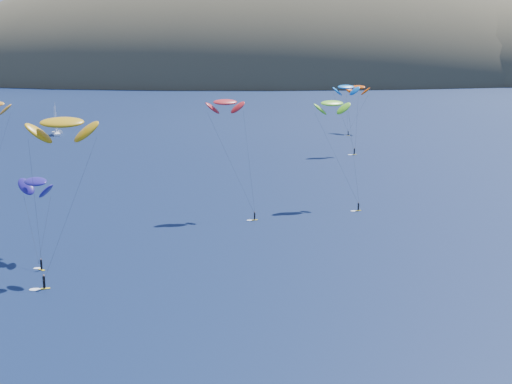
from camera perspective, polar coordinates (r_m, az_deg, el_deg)
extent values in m
ellipsoid|color=#3D3526|center=(604.82, 1.15, 8.02)|extent=(600.00, 300.00, 210.00)
ellipsoid|color=#3D3526|center=(644.60, -13.53, 8.45)|extent=(340.00, 240.00, 120.00)
ellipsoid|color=#3D3526|center=(616.30, 16.44, 7.90)|extent=(320.00, 220.00, 156.00)
cube|color=white|center=(268.40, -15.69, 4.49)|extent=(4.69, 8.41, 0.98)
cylinder|color=white|center=(268.22, -15.74, 5.72)|extent=(0.15, 0.15, 11.41)
cube|color=yellow|center=(108.55, -16.57, -7.43)|extent=(1.65, 0.80, 0.09)
cylinder|color=black|center=(108.22, -16.60, -6.93)|extent=(0.37, 0.37, 1.70)
sphere|color=#8C6047|center=(107.90, -16.63, -6.43)|extent=(0.29, 0.29, 0.29)
ellipsoid|color=gold|center=(112.19, -15.26, 5.40)|extent=(10.92, 6.81, 5.65)
cube|color=yellow|center=(149.91, 8.18, -1.48)|extent=(1.40, 0.76, 0.07)
cylinder|color=black|center=(149.70, 8.19, -1.17)|extent=(0.32, 0.32, 1.44)
sphere|color=#8C6047|center=(149.51, 8.20, -0.86)|extent=(0.24, 0.24, 0.24)
ellipsoid|color=#80E82C|center=(153.61, 6.11, 7.08)|extent=(8.64, 5.80, 4.42)
cube|color=yellow|center=(218.61, 7.86, 2.99)|extent=(1.61, 0.85, 0.09)
cylinder|color=black|center=(218.46, 7.87, 3.24)|extent=(0.36, 0.36, 1.65)
sphere|color=#8C6047|center=(218.30, 7.88, 3.49)|extent=(0.28, 0.28, 0.28)
ellipsoid|color=blue|center=(219.05, 7.22, 8.34)|extent=(9.08, 5.99, 4.65)
cube|color=yellow|center=(141.05, -0.11, -2.25)|extent=(1.33, 0.65, 0.07)
cylinder|color=black|center=(140.84, -0.11, -1.94)|extent=(0.30, 0.30, 1.37)
sphere|color=#8C6047|center=(140.64, -0.12, -1.63)|extent=(0.23, 0.23, 0.23)
ellipsoid|color=red|center=(144.23, -2.48, 7.20)|extent=(8.11, 5.09, 4.19)
cube|color=yellow|center=(116.96, -16.77, -5.98)|extent=(1.29, 1.21, 0.08)
cylinder|color=black|center=(116.70, -16.80, -5.58)|extent=(0.32, 0.32, 1.47)
sphere|color=#8C6047|center=(116.44, -16.83, -5.18)|extent=(0.25, 0.25, 0.25)
ellipsoid|color=navy|center=(123.03, -17.23, 0.81)|extent=(8.52, 8.17, 4.50)
cube|color=yellow|center=(259.44, 7.38, 4.52)|extent=(1.26, 1.04, 0.07)
cylinder|color=black|center=(259.33, 7.39, 4.69)|extent=(0.30, 0.30, 1.37)
sphere|color=#8C6047|center=(259.22, 7.39, 4.87)|extent=(0.23, 0.23, 0.23)
ellipsoid|color=#EC4900|center=(268.30, 8.14, 8.31)|extent=(9.92, 8.75, 5.10)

